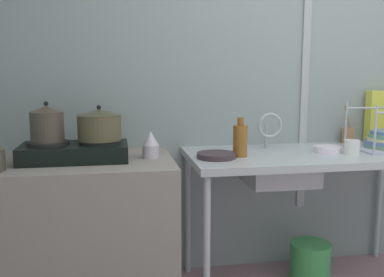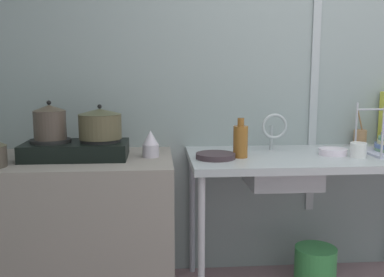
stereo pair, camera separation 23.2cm
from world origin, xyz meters
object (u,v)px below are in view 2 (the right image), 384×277
at_px(cup_by_rack, 358,150).
at_px(sink_basin, 282,170).
at_px(bottle_by_sink, 240,141).
at_px(pot_on_right_burner, 100,124).
at_px(small_bowl_on_drainboard, 333,152).
at_px(utensil_jar, 360,137).
at_px(pot_on_left_burner, 50,122).
at_px(percolator, 151,144).
at_px(faucet, 274,128).
at_px(stove, 76,149).
at_px(frying_pan, 216,156).
at_px(bucket_on_floor, 315,267).

bearing_deg(cup_by_rack, sink_basin, 167.79).
bearing_deg(sink_basin, bottle_by_sink, -171.81).
bearing_deg(bottle_by_sink, pot_on_right_burner, 176.56).
bearing_deg(bottle_by_sink, small_bowl_on_drainboard, 3.36).
height_order(bottle_by_sink, utensil_jar, utensil_jar).
distance_m(pot_on_left_burner, small_bowl_on_drainboard, 1.58).
xyz_separation_m(percolator, utensil_jar, (1.33, 0.27, -0.02)).
height_order(faucet, small_bowl_on_drainboard, faucet).
xyz_separation_m(pot_on_right_burner, utensil_jar, (1.60, 0.27, -0.14)).
height_order(stove, faucet, faucet).
bearing_deg(percolator, small_bowl_on_drainboard, -0.98).
xyz_separation_m(frying_pan, bucket_on_floor, (0.62, 0.09, -0.71)).
xyz_separation_m(stove, frying_pan, (0.76, -0.07, -0.04)).
bearing_deg(bucket_on_floor, percolator, -178.97).
bearing_deg(pot_on_right_burner, faucet, 7.30).
height_order(pot_on_right_burner, utensil_jar, pot_on_right_burner).
xyz_separation_m(pot_on_right_burner, small_bowl_on_drainboard, (1.31, -0.01, -0.17)).
bearing_deg(frying_pan, bottle_by_sink, 9.36).
bearing_deg(pot_on_left_burner, utensil_jar, 8.26).
xyz_separation_m(stove, pot_on_left_burner, (-0.13, 0.00, 0.15)).
bearing_deg(bottle_by_sink, pot_on_left_burner, 177.45).
distance_m(faucet, frying_pan, 0.44).
bearing_deg(sink_basin, utensil_jar, 25.63).
bearing_deg(cup_by_rack, pot_on_right_burner, 176.06).
xyz_separation_m(pot_on_left_burner, pot_on_right_burner, (0.27, -0.00, -0.01)).
height_order(stove, cup_by_rack, stove).
xyz_separation_m(pot_on_right_burner, bottle_by_sink, (0.77, -0.05, -0.10)).
relative_size(pot_on_left_burner, percolator, 1.41).
bearing_deg(percolator, pot_on_right_burner, -179.30).
xyz_separation_m(faucet, cup_by_rack, (0.42, -0.23, -0.10)).
relative_size(percolator, bucket_on_floor, 0.59).
distance_m(frying_pan, bottle_by_sink, 0.16).
relative_size(stove, faucet, 2.46).
height_order(pot_on_right_burner, bottle_by_sink, pot_on_right_burner).
bearing_deg(pot_on_right_burner, utensil_jar, 9.62).
xyz_separation_m(cup_by_rack, bucket_on_floor, (-0.17, 0.12, -0.74)).
height_order(sink_basin, cup_by_rack, cup_by_rack).
height_order(pot_on_left_burner, bucket_on_floor, pot_on_left_burner).
distance_m(stove, small_bowl_on_drainboard, 1.44).
height_order(faucet, frying_pan, faucet).
relative_size(stove, bucket_on_floor, 2.23).
xyz_separation_m(frying_pan, cup_by_rack, (0.79, -0.03, 0.03)).
bearing_deg(frying_pan, pot_on_right_burner, 173.67).
bearing_deg(frying_pan, sink_basin, 8.61).
relative_size(pot_on_right_burner, bucket_on_floor, 0.94).
xyz_separation_m(sink_basin, cup_by_rack, (0.40, -0.09, 0.13)).
bearing_deg(pot_on_left_burner, faucet, 5.77).
xyz_separation_m(cup_by_rack, small_bowl_on_drainboard, (-0.11, 0.08, -0.02)).
relative_size(sink_basin, bottle_by_sink, 1.77).
distance_m(pot_on_right_burner, bucket_on_floor, 1.53).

